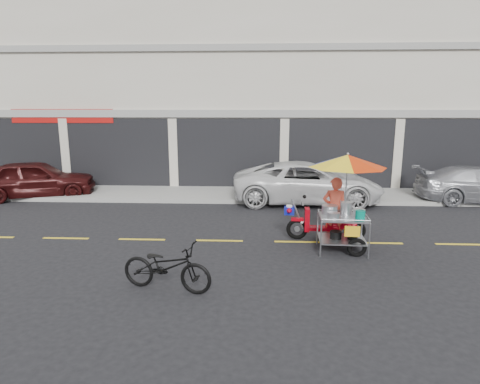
{
  "coord_description": "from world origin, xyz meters",
  "views": [
    {
      "loc": [
        -1.01,
        -9.7,
        3.31
      ],
      "look_at": [
        -1.5,
        0.6,
        1.15
      ],
      "focal_mm": 30.0,
      "sensor_mm": 36.0,
      "label": 1
    }
  ],
  "objects_px": {
    "maroon_sedan": "(36,179)",
    "near_bicycle": "(167,266)",
    "white_pickup": "(307,182)",
    "food_vendor_rig": "(341,188)"
  },
  "relations": [
    {
      "from": "maroon_sedan",
      "to": "near_bicycle",
      "type": "height_order",
      "value": "maroon_sedan"
    },
    {
      "from": "near_bicycle",
      "to": "food_vendor_rig",
      "type": "relative_size",
      "value": 0.75
    },
    {
      "from": "maroon_sedan",
      "to": "white_pickup",
      "type": "relative_size",
      "value": 0.8
    },
    {
      "from": "near_bicycle",
      "to": "maroon_sedan",
      "type": "bearing_deg",
      "value": 54.86
    },
    {
      "from": "near_bicycle",
      "to": "white_pickup",
      "type": "bearing_deg",
      "value": -11.84
    },
    {
      "from": "white_pickup",
      "to": "maroon_sedan",
      "type": "bearing_deg",
      "value": 88.81
    },
    {
      "from": "near_bicycle",
      "to": "food_vendor_rig",
      "type": "distance_m",
      "value": 4.56
    },
    {
      "from": "white_pickup",
      "to": "near_bicycle",
      "type": "bearing_deg",
      "value": 155.39
    },
    {
      "from": "near_bicycle",
      "to": "food_vendor_rig",
      "type": "bearing_deg",
      "value": -41.33
    },
    {
      "from": "near_bicycle",
      "to": "food_vendor_rig",
      "type": "height_order",
      "value": "food_vendor_rig"
    }
  ]
}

